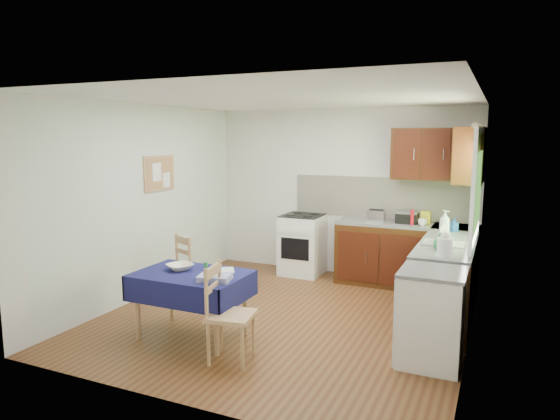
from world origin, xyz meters
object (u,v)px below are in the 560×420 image
at_px(sandwich_press, 407,217).
at_px(kettle, 445,246).
at_px(chair_near, 226,310).
at_px(toaster, 376,216).
at_px(dining_table, 191,283).
at_px(chair_far, 191,265).
at_px(dish_rack, 444,242).

height_order(sandwich_press, kettle, kettle).
xyz_separation_m(chair_near, kettle, (1.80, 1.22, 0.53)).
xyz_separation_m(toaster, sandwich_press, (0.41, 0.08, -0.00)).
relative_size(dining_table, chair_near, 1.25).
xyz_separation_m(chair_near, sandwich_press, (1.10, 3.06, 0.50)).
height_order(toaster, kettle, kettle).
bearing_deg(chair_far, kettle, -159.06).
bearing_deg(dish_rack, toaster, 115.51).
bearing_deg(chair_near, chair_far, 34.18).
height_order(dining_table, sandwich_press, sandwich_press).
bearing_deg(sandwich_press, chair_far, -138.90).
bearing_deg(toaster, dining_table, -132.40).
bearing_deg(toaster, chair_far, -157.23).
bearing_deg(chair_far, dish_rack, -147.91).
height_order(dining_table, chair_near, chair_near).
relative_size(chair_near, kettle, 3.55).
bearing_deg(dining_table, dish_rack, 26.96).
xyz_separation_m(dining_table, dish_rack, (2.33, 1.49, 0.34)).
relative_size(chair_far, kettle, 3.31).
bearing_deg(chair_near, dining_table, 52.03).
distance_m(chair_near, dish_rack, 2.54).
distance_m(dining_table, kettle, 2.59).
bearing_deg(toaster, dish_rack, -65.16).
xyz_separation_m(chair_far, toaster, (2.00, 1.63, 0.53)).
bearing_deg(chair_near, sandwich_press, -29.57).
relative_size(toaster, sandwich_press, 0.83).
bearing_deg(chair_far, dining_table, 147.74).
bearing_deg(dish_rack, dining_table, -163.15).
height_order(chair_near, dish_rack, dish_rack).
relative_size(dining_table, kettle, 4.43).
bearing_deg(chair_near, kettle, -65.62).
distance_m(sandwich_press, dish_rack, 1.39).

